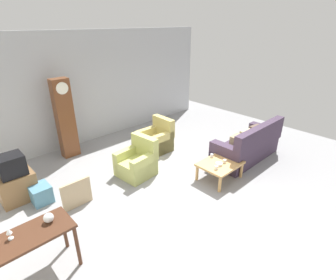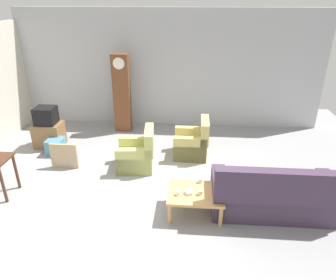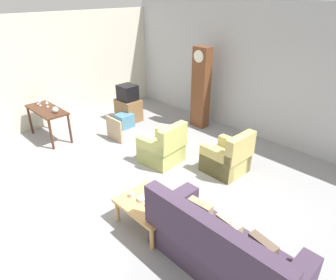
# 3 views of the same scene
# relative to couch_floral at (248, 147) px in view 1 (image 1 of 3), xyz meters

# --- Properties ---
(ground_plane) EXTENTS (10.40, 10.40, 0.00)m
(ground_plane) POSITION_rel_couch_floral_xyz_m (-2.12, 0.49, -0.36)
(ground_plane) COLOR gray
(garage_door_wall) EXTENTS (8.40, 0.16, 3.20)m
(garage_door_wall) POSITION_rel_couch_floral_xyz_m (-2.12, 4.09, 1.24)
(garage_door_wall) COLOR #ADAFB5
(garage_door_wall) RESTS_ON ground_plane
(couch_floral) EXTENTS (2.10, 0.88, 1.04)m
(couch_floral) POSITION_rel_couch_floral_xyz_m (0.00, 0.00, 0.00)
(couch_floral) COLOR #423347
(couch_floral) RESTS_ON ground_plane
(armchair_olive_near) EXTENTS (0.86, 0.83, 0.92)m
(armchair_olive_near) POSITION_rel_couch_floral_xyz_m (-2.61, 1.41, -0.05)
(armchair_olive_near) COLOR #B7BC66
(armchair_olive_near) RESTS_ON ground_plane
(armchair_olive_far) EXTENTS (0.80, 0.77, 0.92)m
(armchair_olive_far) POSITION_rel_couch_floral_xyz_m (-1.41, 2.08, -0.05)
(armchair_olive_far) COLOR tan
(armchair_olive_far) RESTS_ON ground_plane
(coffee_table_wood) EXTENTS (0.96, 0.76, 0.42)m
(coffee_table_wood) POSITION_rel_couch_floral_xyz_m (-1.33, -0.08, 0.01)
(coffee_table_wood) COLOR tan
(coffee_table_wood) RESTS_ON ground_plane
(console_table_dark) EXTENTS (1.30, 0.56, 0.78)m
(console_table_dark) POSITION_rel_couch_floral_xyz_m (-5.43, 0.18, 0.31)
(console_table_dark) COLOR #472819
(console_table_dark) RESTS_ON ground_plane
(grandfather_clock) EXTENTS (0.44, 0.30, 2.12)m
(grandfather_clock) POSITION_rel_couch_floral_xyz_m (-3.35, 3.47, 0.71)
(grandfather_clock) COLOR brown
(grandfather_clock) RESTS_ON ground_plane
(tv_stand_cabinet) EXTENTS (0.68, 0.52, 0.61)m
(tv_stand_cabinet) POSITION_rel_couch_floral_xyz_m (-5.00, 2.31, -0.05)
(tv_stand_cabinet) COLOR brown
(tv_stand_cabinet) RESTS_ON ground_plane
(tv_crt) EXTENTS (0.48, 0.44, 0.42)m
(tv_crt) POSITION_rel_couch_floral_xyz_m (-5.00, 2.31, 0.46)
(tv_crt) COLOR black
(tv_crt) RESTS_ON tv_stand_cabinet
(framed_picture_leaning) EXTENTS (0.60, 0.05, 0.58)m
(framed_picture_leaning) POSITION_rel_couch_floral_xyz_m (-4.21, 1.27, -0.07)
(framed_picture_leaning) COLOR tan
(framed_picture_leaning) RESTS_ON ground_plane
(storage_box_blue) EXTENTS (0.37, 0.43, 0.37)m
(storage_box_blue) POSITION_rel_couch_floral_xyz_m (-4.69, 1.93, -0.17)
(storage_box_blue) COLOR teal
(storage_box_blue) RESTS_ON ground_plane
(glass_dome_cloche) EXTENTS (0.14, 0.14, 0.14)m
(glass_dome_cloche) POSITION_rel_couch_floral_xyz_m (-5.05, 0.24, 0.50)
(glass_dome_cloche) COLOR silver
(glass_dome_cloche) RESTS_ON console_table_dark
(cup_white_porcelain) EXTENTS (0.07, 0.07, 0.09)m
(cup_white_porcelain) POSITION_rel_couch_floral_xyz_m (-1.63, -0.19, 0.11)
(cup_white_porcelain) COLOR white
(cup_white_porcelain) RESTS_ON coffee_table_wood
(cup_blue_rimmed) EXTENTS (0.07, 0.07, 0.08)m
(cup_blue_rimmed) POSITION_rel_couch_floral_xyz_m (-1.26, 0.23, 0.11)
(cup_blue_rimmed) COLOR silver
(cup_blue_rimmed) RESTS_ON coffee_table_wood
(cup_cream_tall) EXTENTS (0.08, 0.08, 0.08)m
(cup_cream_tall) POSITION_rel_couch_floral_xyz_m (-1.26, -0.14, 0.11)
(cup_cream_tall) COLOR beige
(cup_cream_tall) RESTS_ON coffee_table_wood
(bowl_white_stacked) EXTENTS (0.15, 0.15, 0.06)m
(bowl_white_stacked) POSITION_rel_couch_floral_xyz_m (-1.44, -0.12, 0.10)
(bowl_white_stacked) COLOR white
(bowl_white_stacked) RESTS_ON coffee_table_wood
(wine_glass_short) EXTENTS (0.07, 0.07, 0.17)m
(wine_glass_short) POSITION_rel_couch_floral_xyz_m (-5.55, 0.26, 0.54)
(wine_glass_short) COLOR silver
(wine_glass_short) RESTS_ON console_table_dark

